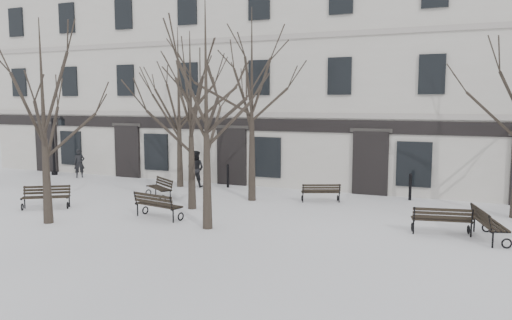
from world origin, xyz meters
The scene contains 18 objects.
ground centered at (0.00, 0.00, 0.00)m, with size 100.00×100.00×0.00m, color white.
building centered at (0.00, 12.96, 5.52)m, with size 40.40×10.20×11.40m.
tree_0 centered at (-5.90, -1.90, 4.41)m, with size 4.94×4.94×7.05m.
tree_1 centered at (-2.45, 2.13, 4.33)m, with size 4.85×4.85×6.93m.
tree_2 centered at (-0.39, -0.36, 4.68)m, with size 5.24×5.24×7.49m.
tree_4 centered at (-5.64, 6.40, 4.89)m, with size 5.47×5.47×7.82m.
tree_5 centered at (-0.94, 4.62, 5.08)m, with size 5.69×5.69×8.13m.
bench_0 centered at (-7.83, -0.11, 0.49)m, with size 1.83×1.50×0.90m.
bench_1 centered at (-2.74, 0.15, 0.52)m, with size 2.00×1.05×0.96m.
bench_2 centered at (6.89, 1.90, 0.50)m, with size 1.92×1.02×0.93m.
bench_3 centered at (-4.89, 3.54, 0.48)m, with size 1.77×1.46×0.87m.
bench_4 centered at (1.90, 5.41, 0.44)m, with size 1.70×1.18×0.82m.
bench_5 centered at (8.22, 1.84, 0.53)m, with size 1.18×2.04×0.98m.
lamp_post centered at (-14.28, 6.99, 1.98)m, with size 1.07×0.40×3.42m.
bollard_a centered at (-3.33, 7.10, 0.62)m, with size 0.15×0.15×1.16m.
bollard_b centered at (5.34, 7.33, 0.63)m, with size 0.15×0.15×1.17m.
pedestrian_a centered at (-12.41, 6.74, 0.00)m, with size 0.58×0.38×1.59m, color black.
pedestrian_b centered at (-4.89, 6.66, 0.00)m, with size 0.88×0.69×1.82m, color black.
Camera 1 is at (7.56, -14.79, 4.26)m, focal length 35.00 mm.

